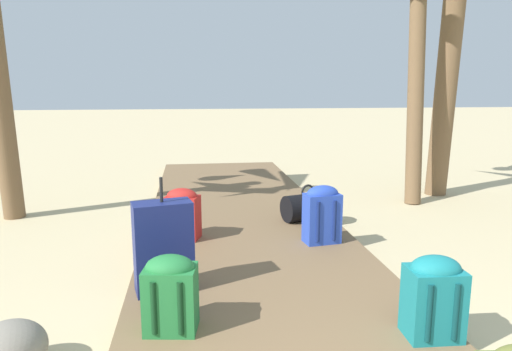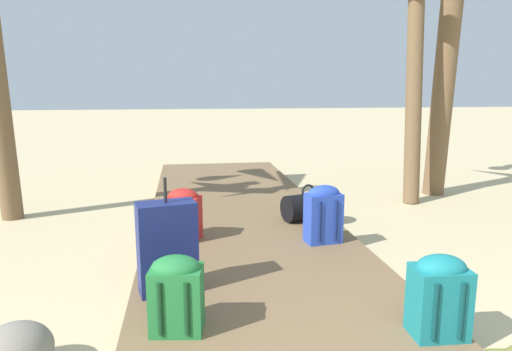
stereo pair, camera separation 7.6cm
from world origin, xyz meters
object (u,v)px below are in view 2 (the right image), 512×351
object	(u,v)px
suitcase_navy	(167,247)
backpack_blue	(323,212)
backpack_red	(184,213)
backpack_teal	(439,294)
duffel_bag_black	(308,207)
backpack_green	(177,292)

from	to	relation	value
suitcase_navy	backpack_blue	bearing A→B (deg)	31.89
suitcase_navy	backpack_red	size ratio (longest dim) A/B	1.67
backpack_blue	backpack_red	world-z (taller)	backpack_blue
suitcase_navy	backpack_teal	bearing A→B (deg)	-28.52
duffel_bag_black	backpack_blue	bearing A→B (deg)	-93.89
backpack_blue	backpack_green	bearing A→B (deg)	-132.63
suitcase_navy	duffel_bag_black	world-z (taller)	suitcase_navy
backpack_red	backpack_green	bearing A→B (deg)	-91.39
suitcase_navy	backpack_red	bearing A→B (deg)	84.49
backpack_green	backpack_red	size ratio (longest dim) A/B	0.95
backpack_teal	duffel_bag_black	world-z (taller)	backpack_teal
backpack_green	duffel_bag_black	world-z (taller)	backpack_green
backpack_green	suitcase_navy	world-z (taller)	suitcase_navy
duffel_bag_black	backpack_red	bearing A→B (deg)	-160.83
duffel_bag_black	suitcase_navy	bearing A→B (deg)	-131.77
backpack_green	backpack_red	bearing A→B (deg)	88.61
backpack_green	backpack_blue	world-z (taller)	backpack_blue
backpack_teal	suitcase_navy	bearing A→B (deg)	151.48
suitcase_navy	backpack_teal	xyz separation A→B (m)	(1.64, -0.89, -0.07)
backpack_green	backpack_teal	world-z (taller)	backpack_teal
backpack_blue	suitcase_navy	bearing A→B (deg)	-148.11
backpack_green	backpack_blue	bearing A→B (deg)	47.37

